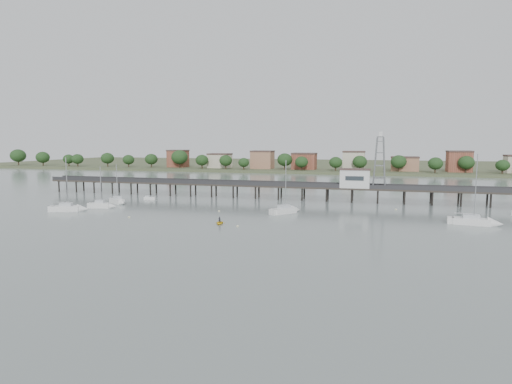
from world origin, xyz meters
TOP-DOWN VIEW (x-y plane):
  - ground_plane at (0.00, 0.00)m, footprint 500.00×500.00m
  - pier at (0.00, 60.00)m, footprint 150.00×5.00m
  - pier_building at (25.00, 60.00)m, footprint 8.40×5.40m
  - lattice_tower at (31.50, 60.00)m, footprint 3.20×3.20m
  - sailboat_a at (-35.77, 30.52)m, footprint 6.82×3.27m
  - sailboat_c at (10.96, 35.94)m, footprint 6.73×7.70m
  - sailboat_b at (-36.49, 38.08)m, footprint 6.73×5.11m
  - sailboat_d at (51.25, 31.77)m, footprint 9.53×3.82m
  - sailboat_f at (-40.14, 24.12)m, footprint 8.67×5.24m
  - white_tender at (-32.72, 48.01)m, footprint 3.56×1.92m
  - yellow_dinghy at (0.22, 18.53)m, footprint 2.16×1.05m
  - dinghy_occupant at (0.22, 18.53)m, footprint 0.84×1.37m
  - mooring_buoys at (-4.92, 29.97)m, footprint 73.85×31.44m
  - far_shore at (0.36, 239.58)m, footprint 500.00×170.00m

SIDE VIEW (x-z plane):
  - ground_plane at x=0.00m, z-range 0.00..0.00m
  - yellow_dinghy at x=0.22m, z-range -1.45..1.45m
  - dinghy_occupant at x=0.22m, z-range -0.15..0.15m
  - mooring_buoys at x=-4.92m, z-range -0.12..0.28m
  - white_tender at x=-32.72m, z-range -0.25..1.06m
  - sailboat_d at x=51.25m, z-range -6.97..8.24m
  - sailboat_f at x=-40.14m, z-range -6.25..7.53m
  - sailboat_c at x=10.96m, z-range -5.95..7.23m
  - sailboat_b at x=-36.49m, z-range -4.94..6.25m
  - sailboat_a at x=-35.77m, z-range -4.85..6.16m
  - far_shore at x=0.36m, z-range -4.25..6.15m
  - pier at x=0.00m, z-range 1.04..6.54m
  - pier_building at x=25.00m, z-range 4.02..9.32m
  - lattice_tower at x=31.50m, z-range 3.35..18.85m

